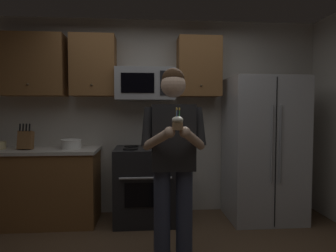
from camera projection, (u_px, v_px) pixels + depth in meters
name	position (u px, v px, depth m)	size (l,w,h in m)	color
wall_back	(156.00, 117.00, 4.10)	(4.40, 0.10, 2.60)	beige
oven_range	(146.00, 184.00, 3.74)	(0.76, 0.70, 0.93)	black
microwave	(145.00, 84.00, 3.79)	(0.74, 0.41, 0.40)	#9EA0A5
refrigerator	(263.00, 149.00, 3.80)	(0.90, 0.75, 1.80)	#B7BABF
cabinet_row_upper	(100.00, 66.00, 3.79)	(2.78, 0.36, 0.76)	brown
counter_left	(39.00, 186.00, 3.66)	(1.44, 0.66, 0.92)	brown
knife_block	(26.00, 140.00, 3.57)	(0.16, 0.15, 0.32)	brown
bowl_large_white	(71.00, 144.00, 3.65)	(0.25, 0.25, 0.11)	white
person	(173.00, 155.00, 2.64)	(0.60, 0.48, 1.76)	#383F59
cupcake	(178.00, 123.00, 2.30)	(0.09, 0.09, 0.17)	#A87F56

